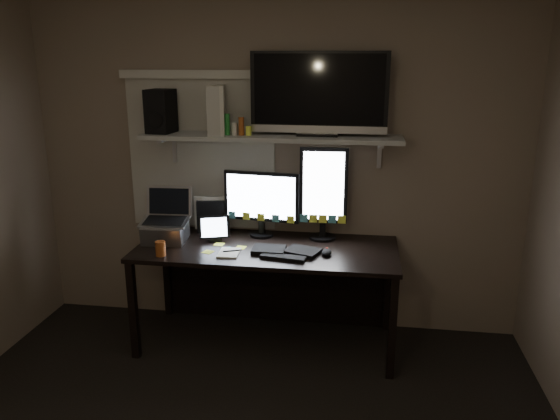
% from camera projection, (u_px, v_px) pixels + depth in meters
% --- Properties ---
extents(back_wall, '(3.60, 0.00, 3.60)m').
position_uv_depth(back_wall, '(275.00, 163.00, 3.99)').
color(back_wall, '#756554').
rests_on(back_wall, floor).
extents(window_blinds, '(1.10, 0.02, 1.10)m').
position_uv_depth(window_blinds, '(201.00, 155.00, 4.04)').
color(window_blinds, beige).
rests_on(window_blinds, back_wall).
extents(desk, '(1.80, 0.75, 0.73)m').
position_uv_depth(desk, '(270.00, 264.00, 3.94)').
color(desk, black).
rests_on(desk, floor).
extents(wall_shelf, '(1.80, 0.35, 0.03)m').
position_uv_depth(wall_shelf, '(271.00, 137.00, 3.77)').
color(wall_shelf, '#A4A4A0').
rests_on(wall_shelf, back_wall).
extents(monitor_landscape, '(0.56, 0.13, 0.49)m').
position_uv_depth(monitor_landscape, '(261.00, 204.00, 3.95)').
color(monitor_landscape, black).
rests_on(monitor_landscape, desk).
extents(monitor_portrait, '(0.34, 0.07, 0.68)m').
position_uv_depth(monitor_portrait, '(323.00, 193.00, 3.86)').
color(monitor_portrait, black).
rests_on(monitor_portrait, desk).
extents(keyboard, '(0.48, 0.26, 0.03)m').
position_uv_depth(keyboard, '(286.00, 251.00, 3.66)').
color(keyboard, black).
rests_on(keyboard, desk).
extents(mouse, '(0.07, 0.11, 0.04)m').
position_uv_depth(mouse, '(327.00, 252.00, 3.62)').
color(mouse, black).
rests_on(mouse, desk).
extents(notepad, '(0.14, 0.20, 0.01)m').
position_uv_depth(notepad, '(229.00, 253.00, 3.65)').
color(notepad, white).
rests_on(notepad, desk).
extents(tablet, '(0.23, 0.15, 0.19)m').
position_uv_depth(tablet, '(215.00, 228.00, 3.87)').
color(tablet, black).
rests_on(tablet, desk).
extents(file_sorter, '(0.22, 0.13, 0.26)m').
position_uv_depth(file_sorter, '(211.00, 215.00, 4.08)').
color(file_sorter, black).
rests_on(file_sorter, desk).
extents(laptop, '(0.34, 0.29, 0.37)m').
position_uv_depth(laptop, '(165.00, 217.00, 3.83)').
color(laptop, '#B2B2B7').
rests_on(laptop, desk).
extents(cup, '(0.08, 0.08, 0.10)m').
position_uv_depth(cup, '(160.00, 249.00, 3.60)').
color(cup, '#99471B').
rests_on(cup, desk).
extents(sticky_notes, '(0.31, 0.25, 0.00)m').
position_uv_depth(sticky_notes, '(221.00, 249.00, 3.74)').
color(sticky_notes, '#F2FF45').
rests_on(sticky_notes, desk).
extents(tv, '(0.93, 0.19, 0.56)m').
position_uv_depth(tv, '(319.00, 94.00, 3.67)').
color(tv, black).
rests_on(tv, wall_shelf).
extents(game_console, '(0.14, 0.29, 0.33)m').
position_uv_depth(game_console, '(219.00, 110.00, 3.77)').
color(game_console, beige).
rests_on(game_console, wall_shelf).
extents(speaker, '(0.18, 0.22, 0.30)m').
position_uv_depth(speaker, '(161.00, 111.00, 3.83)').
color(speaker, black).
rests_on(speaker, wall_shelf).
extents(bottles, '(0.24, 0.07, 0.15)m').
position_uv_depth(bottles, '(231.00, 124.00, 3.74)').
color(bottles, '#A50F0C').
rests_on(bottles, wall_shelf).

